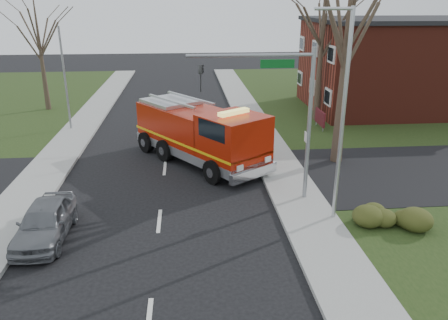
{
  "coord_description": "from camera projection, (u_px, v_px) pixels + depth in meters",
  "views": [
    {
      "loc": [
        1.24,
        -16.2,
        8.61
      ],
      "look_at": [
        2.83,
        1.63,
        2.0
      ],
      "focal_mm": 35.0,
      "sensor_mm": 36.0,
      "label": 1
    }
  ],
  "objects": [
    {
      "name": "ground",
      "position": [
        159.0,
        221.0,
        18.02
      ],
      "size": [
        120.0,
        120.0,
        0.0
      ],
      "primitive_type": "plane",
      "color": "black",
      "rests_on": "ground"
    },
    {
      "name": "sidewalk_right",
      "position": [
        306.0,
        213.0,
        18.51
      ],
      "size": [
        2.4,
        80.0,
        0.15
      ],
      "primitive_type": "cube",
      "color": "gray",
      "rests_on": "ground"
    },
    {
      "name": "sidewalk_left",
      "position": [
        3.0,
        226.0,
        17.47
      ],
      "size": [
        2.4,
        80.0,
        0.15
      ],
      "primitive_type": "cube",
      "color": "gray",
      "rests_on": "ground"
    },
    {
      "name": "brick_building",
      "position": [
        406.0,
        65.0,
        35.15
      ],
      "size": [
        15.4,
        10.4,
        7.25
      ],
      "color": "maroon",
      "rests_on": "ground"
    },
    {
      "name": "health_center_sign",
      "position": [
        320.0,
        118.0,
        30.26
      ],
      "size": [
        0.12,
        2.0,
        1.4
      ],
      "color": "#52131C",
      "rests_on": "ground"
    },
    {
      "name": "hedge_corner",
      "position": [
        382.0,
        211.0,
        17.63
      ],
      "size": [
        2.8,
        2.0,
        0.9
      ],
      "primitive_type": "ellipsoid",
      "color": "#313814",
      "rests_on": "lawn_right"
    },
    {
      "name": "bare_tree_near",
      "position": [
        349.0,
        25.0,
        21.84
      ],
      "size": [
        6.0,
        6.0,
        12.0
      ],
      "color": "#3A2F22",
      "rests_on": "ground"
    },
    {
      "name": "bare_tree_far",
      "position": [
        323.0,
        31.0,
        30.7
      ],
      "size": [
        5.25,
        5.25,
        10.5
      ],
      "color": "#3A2F22",
      "rests_on": "ground"
    },
    {
      "name": "bare_tree_left",
      "position": [
        39.0,
        41.0,
        33.94
      ],
      "size": [
        4.5,
        4.5,
        9.0
      ],
      "color": "#3A2F22",
      "rests_on": "ground"
    },
    {
      "name": "traffic_signal_mast",
      "position": [
        281.0,
        99.0,
        18.22
      ],
      "size": [
        5.29,
        0.18,
        6.8
      ],
      "color": "gray",
      "rests_on": "ground"
    },
    {
      "name": "streetlight_pole",
      "position": [
        342.0,
        113.0,
        16.57
      ],
      "size": [
        1.48,
        0.16,
        8.4
      ],
      "color": "#B7BABF",
      "rests_on": "ground"
    },
    {
      "name": "utility_pole_far",
      "position": [
        65.0,
        80.0,
        29.32
      ],
      "size": [
        0.14,
        0.14,
        7.0
      ],
      "primitive_type": "cylinder",
      "color": "gray",
      "rests_on": "ground"
    },
    {
      "name": "fire_engine",
      "position": [
        201.0,
        135.0,
        24.04
      ],
      "size": [
        7.38,
        8.72,
        3.48
      ],
      "rotation": [
        0.0,
        0.0,
        0.62
      ],
      "color": "#9E1907",
      "rests_on": "ground"
    },
    {
      "name": "parked_car_maroon",
      "position": [
        45.0,
        221.0,
        16.48
      ],
      "size": [
        1.73,
        4.25,
        1.45
      ],
      "primitive_type": "imported",
      "rotation": [
        0.0,
        0.0,
        -0.01
      ],
      "color": "slate",
      "rests_on": "ground"
    }
  ]
}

